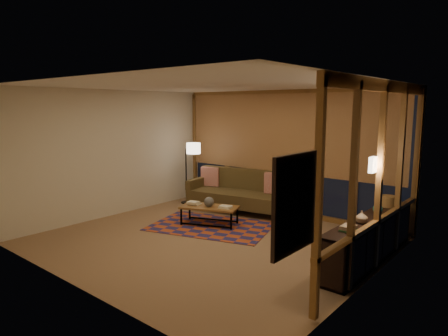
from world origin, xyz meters
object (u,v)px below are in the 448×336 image
Objects in this scene: sofa at (238,192)px; floor_lamp at (186,172)px; coffee_table at (209,215)px; bookshelf at (370,239)px.

floor_lamp is at bearing 175.34° from sofa.
coffee_table is 0.75× the size of floor_lamp.
bookshelf reaches higher than coffee_table.
sofa reaches higher than coffee_table.
floor_lamp is 4.90m from bookshelf.
floor_lamp is at bearing 170.06° from bookshelf.
bookshelf is (4.81, -0.84, -0.41)m from floor_lamp.
floor_lamp is at bearing 126.64° from coffee_table.
sofa reaches higher than bookshelf.
sofa is 0.82× the size of bookshelf.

